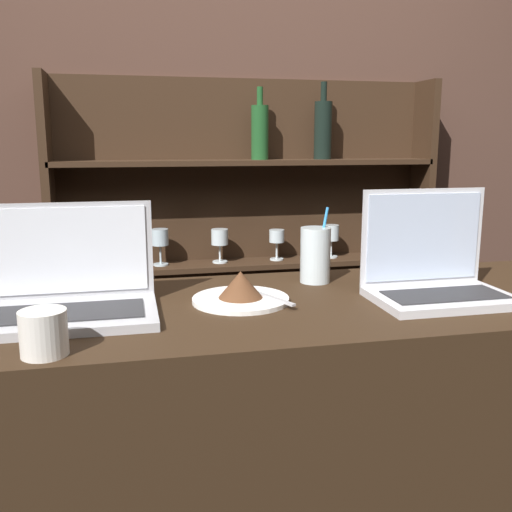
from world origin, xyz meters
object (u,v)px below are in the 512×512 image
object	(u,v)px
laptop_near	(68,292)
water_glass	(315,255)
laptop_far	(434,273)
cake_plate	(241,291)
coffee_cup	(44,333)

from	to	relation	value
laptop_near	water_glass	xyz separation A→B (m)	(0.58, 0.15, 0.02)
laptop_far	cake_plate	distance (m)	0.44
cake_plate	coffee_cup	world-z (taller)	coffee_cup
cake_plate	water_glass	bearing A→B (deg)	32.38
laptop_far	coffee_cup	xyz separation A→B (m)	(-0.81, -0.18, -0.02)
water_glass	coffee_cup	world-z (taller)	water_glass
laptop_far	water_glass	xyz separation A→B (m)	(-0.21, 0.20, 0.01)
water_glass	coffee_cup	bearing A→B (deg)	-147.46
laptop_near	cake_plate	bearing A→B (deg)	2.29
coffee_cup	cake_plate	bearing A→B (deg)	32.63
laptop_far	water_glass	size ratio (longest dim) A/B	1.61
laptop_near	cake_plate	distance (m)	0.36
coffee_cup	laptop_near	bearing A→B (deg)	85.61
cake_plate	water_glass	xyz separation A→B (m)	(0.22, 0.14, 0.05)
laptop_near	laptop_far	world-z (taller)	laptop_far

